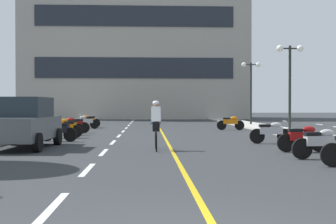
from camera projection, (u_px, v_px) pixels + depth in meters
ground_plane at (158, 132)px, 25.86m from camera, size 140.00×140.00×0.00m
curb_left at (42, 129)px, 28.53m from camera, size 2.40×72.00×0.12m
curb_right at (269, 128)px, 29.18m from camera, size 2.40×72.00×0.12m
lane_dash_0 at (52, 207)px, 6.79m from camera, size 0.14×2.20×0.01m
lane_dash_1 at (88, 170)px, 10.79m from camera, size 0.14×2.20×0.01m
lane_dash_2 at (104, 152)px, 14.78m from camera, size 0.14×2.20×0.01m
lane_dash_3 at (113, 142)px, 18.78m from camera, size 0.14×2.20×0.01m
lane_dash_4 at (119, 136)px, 22.77m from camera, size 0.14×2.20×0.01m
lane_dash_5 at (123, 131)px, 26.77m from camera, size 0.14×2.20×0.01m
lane_dash_6 at (126, 128)px, 30.76m from camera, size 0.14×2.20×0.01m
lane_dash_7 at (129, 125)px, 34.76m from camera, size 0.14×2.20×0.01m
lane_dash_8 at (131, 123)px, 38.75m from camera, size 0.14×2.20×0.01m
lane_dash_9 at (132, 122)px, 42.75m from camera, size 0.14×2.20×0.01m
lane_dash_10 at (133, 120)px, 46.74m from camera, size 0.14×2.20×0.01m
lane_dash_11 at (135, 119)px, 50.74m from camera, size 0.14×2.20×0.01m
centre_line_yellow at (160, 129)px, 28.87m from camera, size 0.12×66.00×0.01m
office_building at (136, 40)px, 54.38m from camera, size 25.74×9.67×18.82m
street_lamp_mid at (290, 68)px, 24.33m from camera, size 1.46×0.36×4.64m
street_lamp_far at (251, 78)px, 34.41m from camera, size 1.46×0.36×4.68m
parked_car_near at (25, 123)px, 16.18m from camera, size 2.05×4.26×1.82m
motorcycle_2 at (321, 142)px, 12.95m from camera, size 1.70×0.60×0.92m
motorcycle_3 at (303, 138)px, 14.86m from camera, size 1.70×0.60×0.92m
motorcycle_4 at (271, 132)px, 18.17m from camera, size 1.70×0.60×0.92m
motorcycle_5 at (58, 130)px, 19.26m from camera, size 1.66×0.74×0.92m
motorcycle_6 at (64, 128)px, 21.22m from camera, size 1.70×0.60×0.92m
motorcycle_7 at (68, 126)px, 23.33m from camera, size 1.70×0.60×0.92m
motorcycle_8 at (74, 124)px, 25.28m from camera, size 1.70×0.60×0.92m
motorcycle_9 at (231, 122)px, 28.24m from camera, size 1.69×0.60×0.92m
motorcycle_10 at (86, 122)px, 29.79m from camera, size 1.70×0.60×0.92m
motorcycle_11 at (88, 121)px, 31.50m from camera, size 1.65×0.75×0.92m
cyclist_rider at (156, 124)px, 15.53m from camera, size 0.42×1.77×1.71m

